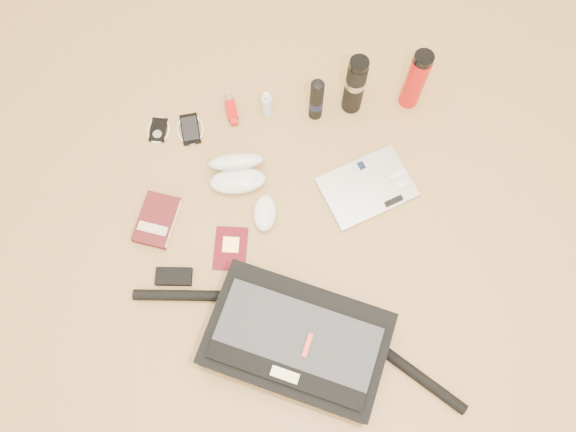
{
  "coord_description": "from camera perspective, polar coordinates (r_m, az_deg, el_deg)",
  "views": [
    {
      "loc": [
        -0.03,
        -0.5,
        1.72
      ],
      "look_at": [
        0.02,
        0.07,
        0.06
      ],
      "focal_mm": 35.0,
      "sensor_mm": 36.0,
      "label": 1
    }
  ],
  "objects": [
    {
      "name": "mouse",
      "position": [
        1.81,
        -2.38,
        0.28
      ],
      "size": [
        0.09,
        0.13,
        0.04
      ],
      "rotation": [
        0.0,
        0.0,
        -0.12
      ],
      "color": "silver",
      "rests_on": "ground"
    },
    {
      "name": "messenger_bag",
      "position": [
        1.67,
        0.8,
        -12.53
      ],
      "size": [
        0.97,
        0.51,
        0.14
      ],
      "rotation": [
        0.0,
        0.0,
        -0.41
      ],
      "color": "black",
      "rests_on": "ground"
    },
    {
      "name": "inhaler",
      "position": [
        1.98,
        -5.77,
        10.73
      ],
      "size": [
        0.04,
        0.12,
        0.03
      ],
      "rotation": [
        0.0,
        0.0,
        0.14
      ],
      "color": "#B50A0B",
      "rests_on": "ground"
    },
    {
      "name": "thermos_black",
      "position": [
        1.9,
        6.82,
        13.08
      ],
      "size": [
        0.08,
        0.08,
        0.26
      ],
      "rotation": [
        0.0,
        0.0,
        -0.28
      ],
      "color": "black",
      "rests_on": "ground"
    },
    {
      "name": "thermos_red",
      "position": [
        1.94,
        12.83,
        13.32
      ],
      "size": [
        0.09,
        0.09,
        0.26
      ],
      "rotation": [
        0.0,
        0.0,
        -0.38
      ],
      "color": "#B61211",
      "rests_on": "ground"
    },
    {
      "name": "laptop",
      "position": [
        1.87,
        8.07,
        2.88
      ],
      "size": [
        0.34,
        0.29,
        0.03
      ],
      "rotation": [
        0.0,
        0.0,
        0.37
      ],
      "color": "#B3B3B6",
      "rests_on": "ground"
    },
    {
      "name": "ipod",
      "position": [
        1.99,
        -13.03,
        8.51
      ],
      "size": [
        0.09,
        0.1,
        0.01
      ],
      "rotation": [
        0.0,
        0.0,
        -0.16
      ],
      "color": "black",
      "rests_on": "ground"
    },
    {
      "name": "ground",
      "position": [
        1.8,
        -0.34,
        -2.73
      ],
      "size": [
        4.0,
        4.0,
        0.0
      ],
      "primitive_type": "plane",
      "color": "#A47B44",
      "rests_on": "ground"
    },
    {
      "name": "aerosol_can",
      "position": [
        1.89,
        2.91,
        11.73
      ],
      "size": [
        0.05,
        0.05,
        0.2
      ],
      "rotation": [
        0.0,
        0.0,
        -0.06
      ],
      "color": "black",
      "rests_on": "ground"
    },
    {
      "name": "phone",
      "position": [
        1.97,
        -9.9,
        8.69
      ],
      "size": [
        0.1,
        0.12,
        0.01
      ],
      "rotation": [
        0.0,
        0.0,
        0.11
      ],
      "color": "black",
      "rests_on": "ground"
    },
    {
      "name": "sunglasses_case",
      "position": [
        1.85,
        -5.23,
        4.52
      ],
      "size": [
        0.19,
        0.16,
        0.11
      ],
      "rotation": [
        0.0,
        0.0,
        0.03
      ],
      "color": "silver",
      "rests_on": "ground"
    },
    {
      "name": "spray_bottle",
      "position": [
        1.93,
        -2.16,
        11.2
      ],
      "size": [
        0.03,
        0.03,
        0.13
      ],
      "rotation": [
        0.0,
        0.0,
        0.01
      ],
      "color": "silver",
      "rests_on": "ground"
    },
    {
      "name": "book",
      "position": [
        1.85,
        -13.12,
        -0.42
      ],
      "size": [
        0.16,
        0.2,
        0.03
      ],
      "rotation": [
        0.0,
        0.0,
        -0.32
      ],
      "color": "#491114",
      "rests_on": "ground"
    },
    {
      "name": "passport",
      "position": [
        1.8,
        -5.85,
        -3.27
      ],
      "size": [
        0.12,
        0.16,
        0.01
      ],
      "rotation": [
        0.0,
        0.0,
        -0.13
      ],
      "color": "#4F070F",
      "rests_on": "ground"
    }
  ]
}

